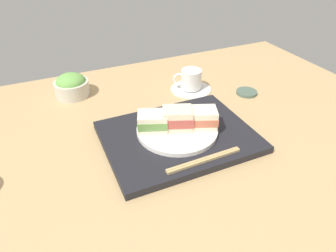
{
  "coord_description": "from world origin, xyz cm",
  "views": [
    {
      "loc": [
        -35.15,
        -65.42,
        50.57
      ],
      "look_at": [
        -8.13,
        -5.11,
        5.0
      ],
      "focal_mm": 32.2,
      "sensor_mm": 36.0,
      "label": 1
    }
  ],
  "objects_px": {
    "sandwich_near": "(153,122)",
    "chopsticks_pair": "(204,160)",
    "coffee_cup": "(191,82)",
    "sandwich_far": "(202,118)",
    "salad_bowl": "(72,86)",
    "sandwich_middle": "(177,119)",
    "small_sauce_dish": "(247,92)",
    "sandwich_plate": "(177,130)"
  },
  "relations": [
    {
      "from": "sandwich_near",
      "to": "sandwich_middle",
      "type": "height_order",
      "value": "sandwich_middle"
    },
    {
      "from": "sandwich_near",
      "to": "sandwich_far",
      "type": "distance_m",
      "value": 0.13
    },
    {
      "from": "salad_bowl",
      "to": "coffee_cup",
      "type": "bearing_deg",
      "value": -18.52
    },
    {
      "from": "coffee_cup",
      "to": "sandwich_plate",
      "type": "bearing_deg",
      "value": -125.11
    },
    {
      "from": "chopsticks_pair",
      "to": "sandwich_near",
      "type": "bearing_deg",
      "value": 113.63
    },
    {
      "from": "sandwich_far",
      "to": "sandwich_middle",
      "type": "bearing_deg",
      "value": 161.55
    },
    {
      "from": "sandwich_plate",
      "to": "chopsticks_pair",
      "type": "height_order",
      "value": "sandwich_plate"
    },
    {
      "from": "sandwich_middle",
      "to": "sandwich_far",
      "type": "distance_m",
      "value": 0.07
    },
    {
      "from": "sandwich_plate",
      "to": "chopsticks_pair",
      "type": "distance_m",
      "value": 0.14
    },
    {
      "from": "salad_bowl",
      "to": "chopsticks_pair",
      "type": "bearing_deg",
      "value": -65.65
    },
    {
      "from": "sandwich_near",
      "to": "small_sauce_dish",
      "type": "bearing_deg",
      "value": 15.43
    },
    {
      "from": "sandwich_middle",
      "to": "coffee_cup",
      "type": "xyz_separation_m",
      "value": [
        0.17,
        0.24,
        -0.03
      ]
    },
    {
      "from": "sandwich_far",
      "to": "salad_bowl",
      "type": "relative_size",
      "value": 0.84
    },
    {
      "from": "sandwich_far",
      "to": "coffee_cup",
      "type": "bearing_deg",
      "value": 68.23
    },
    {
      "from": "salad_bowl",
      "to": "sandwich_near",
      "type": "bearing_deg",
      "value": -65.32
    },
    {
      "from": "chopsticks_pair",
      "to": "sandwich_plate",
      "type": "bearing_deg",
      "value": 92.63
    },
    {
      "from": "sandwich_near",
      "to": "coffee_cup",
      "type": "height_order",
      "value": "sandwich_near"
    },
    {
      "from": "sandwich_near",
      "to": "chopsticks_pair",
      "type": "xyz_separation_m",
      "value": [
        0.07,
        -0.16,
        -0.03
      ]
    },
    {
      "from": "sandwich_far",
      "to": "salad_bowl",
      "type": "height_order",
      "value": "sandwich_far"
    },
    {
      "from": "sandwich_middle",
      "to": "sandwich_far",
      "type": "height_order",
      "value": "sandwich_middle"
    },
    {
      "from": "small_sauce_dish",
      "to": "coffee_cup",
      "type": "bearing_deg",
      "value": 147.02
    },
    {
      "from": "sandwich_middle",
      "to": "sandwich_far",
      "type": "bearing_deg",
      "value": -18.45
    },
    {
      "from": "sandwich_plate",
      "to": "small_sauce_dish",
      "type": "distance_m",
      "value": 0.36
    },
    {
      "from": "salad_bowl",
      "to": "coffee_cup",
      "type": "distance_m",
      "value": 0.41
    },
    {
      "from": "chopsticks_pair",
      "to": "sandwich_middle",
      "type": "bearing_deg",
      "value": 92.63
    },
    {
      "from": "sandwich_far",
      "to": "salad_bowl",
      "type": "bearing_deg",
      "value": 126.37
    },
    {
      "from": "sandwich_far",
      "to": "sandwich_near",
      "type": "bearing_deg",
      "value": 161.55
    },
    {
      "from": "sandwich_far",
      "to": "small_sauce_dish",
      "type": "bearing_deg",
      "value": 29.48
    },
    {
      "from": "salad_bowl",
      "to": "small_sauce_dish",
      "type": "xyz_separation_m",
      "value": [
        0.56,
        -0.24,
        -0.03
      ]
    },
    {
      "from": "coffee_cup",
      "to": "small_sauce_dish",
      "type": "relative_size",
      "value": 2.01
    },
    {
      "from": "coffee_cup",
      "to": "sandwich_near",
      "type": "bearing_deg",
      "value": -136.84
    },
    {
      "from": "sandwich_plate",
      "to": "sandwich_far",
      "type": "xyz_separation_m",
      "value": [
        0.06,
        -0.02,
        0.03
      ]
    },
    {
      "from": "sandwich_plate",
      "to": "small_sauce_dish",
      "type": "xyz_separation_m",
      "value": [
        0.33,
        0.13,
        -0.02
      ]
    },
    {
      "from": "sandwich_middle",
      "to": "sandwich_plate",
      "type": "bearing_deg",
      "value": 18.43
    },
    {
      "from": "sandwich_plate",
      "to": "chopsticks_pair",
      "type": "bearing_deg",
      "value": -87.37
    },
    {
      "from": "sandwich_near",
      "to": "salad_bowl",
      "type": "bearing_deg",
      "value": 114.68
    },
    {
      "from": "coffee_cup",
      "to": "sandwich_far",
      "type": "bearing_deg",
      "value": -111.77
    },
    {
      "from": "sandwich_far",
      "to": "small_sauce_dish",
      "type": "height_order",
      "value": "sandwich_far"
    },
    {
      "from": "sandwich_far",
      "to": "chopsticks_pair",
      "type": "height_order",
      "value": "sandwich_far"
    },
    {
      "from": "sandwich_plate",
      "to": "coffee_cup",
      "type": "xyz_separation_m",
      "value": [
        0.17,
        0.24,
        0.01
      ]
    },
    {
      "from": "sandwich_near",
      "to": "coffee_cup",
      "type": "distance_m",
      "value": 0.32
    },
    {
      "from": "salad_bowl",
      "to": "coffee_cup",
      "type": "height_order",
      "value": "salad_bowl"
    }
  ]
}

